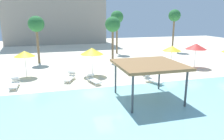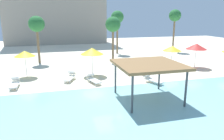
{
  "view_description": "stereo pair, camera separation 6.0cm",
  "coord_description": "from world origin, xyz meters",
  "px_view_note": "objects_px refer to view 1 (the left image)",
  "views": [
    {
      "loc": [
        -3.9,
        -14.63,
        5.65
      ],
      "look_at": [
        0.65,
        2.0,
        1.3
      ],
      "focal_mm": 34.39,
      "sensor_mm": 36.0,
      "label": 1
    },
    {
      "loc": [
        -3.84,
        -14.65,
        5.65
      ],
      "look_at": [
        0.65,
        2.0,
        1.3
      ],
      "focal_mm": 34.39,
      "sensor_mm": 36.0,
      "label": 2
    }
  ],
  "objects_px": {
    "beach_umbrella_yellow_2": "(24,54)",
    "palm_tree_3": "(174,17)",
    "lounge_chair_1": "(70,77)",
    "lounge_chair_4": "(143,71)",
    "shade_pavilion": "(149,66)",
    "palm_tree_0": "(36,25)",
    "beach_umbrella_yellow_4": "(172,48)",
    "lounge_chair_0": "(15,84)",
    "palm_tree_1": "(117,18)",
    "beach_umbrella_red_0": "(196,46)",
    "beach_umbrella_yellow_1": "(92,51)",
    "lounge_chair_3": "(93,79)",
    "palm_tree_2": "(113,25)",
    "lounge_chair_2": "(152,79)"
  },
  "relations": [
    {
      "from": "lounge_chair_1",
      "to": "beach_umbrella_yellow_1",
      "type": "bearing_deg",
      "value": 139.92
    },
    {
      "from": "lounge_chair_4",
      "to": "lounge_chair_2",
      "type": "bearing_deg",
      "value": -2.43
    },
    {
      "from": "palm_tree_1",
      "to": "beach_umbrella_yellow_4",
      "type": "bearing_deg",
      "value": -73.57
    },
    {
      "from": "beach_umbrella_red_0",
      "to": "beach_umbrella_yellow_1",
      "type": "distance_m",
      "value": 11.78
    },
    {
      "from": "lounge_chair_4",
      "to": "palm_tree_1",
      "type": "relative_size",
      "value": 0.3
    },
    {
      "from": "beach_umbrella_red_0",
      "to": "palm_tree_0",
      "type": "height_order",
      "value": "palm_tree_0"
    },
    {
      "from": "beach_umbrella_red_0",
      "to": "palm_tree_3",
      "type": "distance_m",
      "value": 11.91
    },
    {
      "from": "lounge_chair_3",
      "to": "lounge_chair_1",
      "type": "bearing_deg",
      "value": -140.53
    },
    {
      "from": "beach_umbrella_yellow_2",
      "to": "lounge_chair_0",
      "type": "bearing_deg",
      "value": -100.67
    },
    {
      "from": "beach_umbrella_red_0",
      "to": "palm_tree_0",
      "type": "xyz_separation_m",
      "value": [
        -17.1,
        6.9,
        2.25
      ]
    },
    {
      "from": "lounge_chair_2",
      "to": "lounge_chair_3",
      "type": "relative_size",
      "value": 1.0
    },
    {
      "from": "lounge_chair_4",
      "to": "palm_tree_1",
      "type": "xyz_separation_m",
      "value": [
        0.95,
        12.48,
        5.01
      ]
    },
    {
      "from": "shade_pavilion",
      "to": "palm_tree_2",
      "type": "bearing_deg",
      "value": 84.84
    },
    {
      "from": "lounge_chair_1",
      "to": "lounge_chair_0",
      "type": "bearing_deg",
      "value": -58.29
    },
    {
      "from": "beach_umbrella_yellow_4",
      "to": "beach_umbrella_red_0",
      "type": "bearing_deg",
      "value": -10.46
    },
    {
      "from": "beach_umbrella_yellow_4",
      "to": "lounge_chair_0",
      "type": "relative_size",
      "value": 1.3
    },
    {
      "from": "shade_pavilion",
      "to": "beach_umbrella_yellow_1",
      "type": "height_order",
      "value": "beach_umbrella_yellow_1"
    },
    {
      "from": "beach_umbrella_yellow_4",
      "to": "palm_tree_1",
      "type": "xyz_separation_m",
      "value": [
        -3.16,
        10.71,
        3.16
      ]
    },
    {
      "from": "lounge_chair_4",
      "to": "palm_tree_2",
      "type": "distance_m",
      "value": 8.36
    },
    {
      "from": "beach_umbrella_yellow_1",
      "to": "lounge_chair_3",
      "type": "bearing_deg",
      "value": -98.45
    },
    {
      "from": "beach_umbrella_yellow_2",
      "to": "palm_tree_2",
      "type": "xyz_separation_m",
      "value": [
        9.94,
        5.06,
        2.28
      ]
    },
    {
      "from": "beach_umbrella_red_0",
      "to": "beach_umbrella_yellow_4",
      "type": "height_order",
      "value": "beach_umbrella_red_0"
    },
    {
      "from": "lounge_chair_1",
      "to": "lounge_chair_4",
      "type": "distance_m",
      "value": 7.23
    },
    {
      "from": "palm_tree_3",
      "to": "lounge_chair_1",
      "type": "bearing_deg",
      "value": -144.87
    },
    {
      "from": "beach_umbrella_yellow_4",
      "to": "lounge_chair_4",
      "type": "xyz_separation_m",
      "value": [
        -4.11,
        -1.78,
        -1.86
      ]
    },
    {
      "from": "beach_umbrella_yellow_2",
      "to": "lounge_chair_1",
      "type": "height_order",
      "value": "beach_umbrella_yellow_2"
    },
    {
      "from": "beach_umbrella_yellow_2",
      "to": "palm_tree_1",
      "type": "height_order",
      "value": "palm_tree_1"
    },
    {
      "from": "lounge_chair_1",
      "to": "lounge_chair_4",
      "type": "relative_size",
      "value": 1.02
    },
    {
      "from": "lounge_chair_1",
      "to": "palm_tree_1",
      "type": "bearing_deg",
      "value": 168.93
    },
    {
      "from": "lounge_chair_2",
      "to": "lounge_chair_3",
      "type": "height_order",
      "value": "same"
    },
    {
      "from": "shade_pavilion",
      "to": "palm_tree_0",
      "type": "distance_m",
      "value": 16.64
    },
    {
      "from": "shade_pavilion",
      "to": "lounge_chair_3",
      "type": "xyz_separation_m",
      "value": [
        -2.93,
        4.79,
        -2.1
      ]
    },
    {
      "from": "beach_umbrella_yellow_2",
      "to": "beach_umbrella_yellow_4",
      "type": "bearing_deg",
      "value": -1.09
    },
    {
      "from": "beach_umbrella_yellow_1",
      "to": "lounge_chair_2",
      "type": "distance_m",
      "value": 6.34
    },
    {
      "from": "lounge_chair_2",
      "to": "palm_tree_1",
      "type": "xyz_separation_m",
      "value": [
        1.35,
        15.4,
        5.01
      ]
    },
    {
      "from": "beach_umbrella_yellow_4",
      "to": "lounge_chair_1",
      "type": "bearing_deg",
      "value": -169.91
    },
    {
      "from": "lounge_chair_1",
      "to": "beach_umbrella_yellow_2",
      "type": "bearing_deg",
      "value": -98.86
    },
    {
      "from": "beach_umbrella_red_0",
      "to": "lounge_chair_4",
      "type": "height_order",
      "value": "beach_umbrella_red_0"
    },
    {
      "from": "shade_pavilion",
      "to": "palm_tree_0",
      "type": "height_order",
      "value": "palm_tree_0"
    },
    {
      "from": "beach_umbrella_yellow_2",
      "to": "palm_tree_3",
      "type": "height_order",
      "value": "palm_tree_3"
    },
    {
      "from": "lounge_chair_0",
      "to": "palm_tree_2",
      "type": "xyz_separation_m",
      "value": [
        10.52,
        8.17,
        4.2
      ]
    },
    {
      "from": "beach_umbrella_yellow_2",
      "to": "palm_tree_3",
      "type": "distance_m",
      "value": 24.03
    },
    {
      "from": "beach_umbrella_yellow_4",
      "to": "palm_tree_1",
      "type": "relative_size",
      "value": 0.38
    },
    {
      "from": "beach_umbrella_yellow_4",
      "to": "lounge_chair_3",
      "type": "height_order",
      "value": "beach_umbrella_yellow_4"
    },
    {
      "from": "shade_pavilion",
      "to": "palm_tree_2",
      "type": "height_order",
      "value": "palm_tree_2"
    },
    {
      "from": "beach_umbrella_yellow_4",
      "to": "palm_tree_3",
      "type": "xyz_separation_m",
      "value": [
        6.31,
        10.39,
        3.38
      ]
    },
    {
      "from": "palm_tree_3",
      "to": "beach_umbrella_yellow_4",
      "type": "bearing_deg",
      "value": -121.26
    },
    {
      "from": "lounge_chair_1",
      "to": "lounge_chair_4",
      "type": "xyz_separation_m",
      "value": [
        7.22,
        0.24,
        0.0
      ]
    },
    {
      "from": "palm_tree_3",
      "to": "palm_tree_1",
      "type": "bearing_deg",
      "value": 178.1
    },
    {
      "from": "palm_tree_0",
      "to": "palm_tree_2",
      "type": "xyz_separation_m",
      "value": [
        9.1,
        -1.05,
        -0.09
      ]
    }
  ]
}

